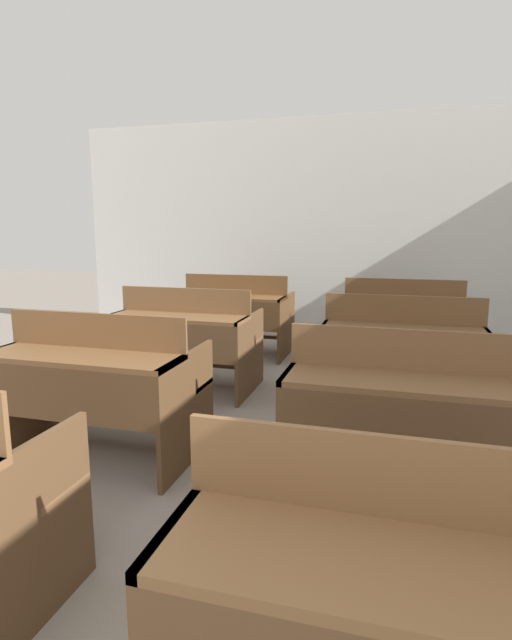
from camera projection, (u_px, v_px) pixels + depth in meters
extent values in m
cube|color=silver|center=(330.00, 230.00, 6.29)|extent=(6.77, 0.06, 2.76)
cube|color=brown|center=(20.00, 549.00, 1.65)|extent=(0.03, 0.76, 0.68)
cube|color=brown|center=(203.00, 592.00, 1.45)|extent=(0.03, 0.76, 0.68)
cube|color=brown|center=(421.00, 573.00, 1.05)|extent=(1.18, 0.37, 0.03)
cube|color=brown|center=(421.00, 481.00, 1.20)|extent=(1.18, 0.02, 0.21)
cube|color=brown|center=(410.00, 553.00, 1.51)|extent=(1.18, 0.29, 0.03)
cube|color=brown|center=(405.00, 629.00, 1.56)|extent=(1.13, 0.04, 0.04)
cube|color=brown|center=(23.00, 392.00, 3.24)|extent=(0.03, 0.76, 0.68)
cube|color=brown|center=(188.00, 409.00, 2.93)|extent=(0.03, 0.76, 0.68)
cube|color=brown|center=(79.00, 357.00, 2.84)|extent=(1.18, 0.37, 0.03)
cube|color=brown|center=(61.00, 395.00, 2.71)|extent=(1.13, 0.02, 0.31)
cube|color=brown|center=(95.00, 331.00, 2.99)|extent=(1.18, 0.02, 0.21)
cube|color=brown|center=(121.00, 378.00, 3.30)|extent=(1.18, 0.29, 0.03)
cube|color=brown|center=(123.00, 416.00, 3.35)|extent=(1.13, 0.04, 0.04)
cube|color=brown|center=(294.00, 421.00, 2.76)|extent=(0.03, 0.76, 0.68)
cube|color=brown|center=(406.00, 383.00, 2.36)|extent=(1.18, 0.37, 0.03)
cube|color=brown|center=(405.00, 431.00, 2.23)|extent=(1.13, 0.02, 0.31)
cube|color=brown|center=(407.00, 350.00, 2.51)|extent=(1.18, 0.02, 0.21)
cube|color=brown|center=(403.00, 403.00, 2.82)|extent=(1.18, 0.29, 0.03)
cube|color=brown|center=(401.00, 447.00, 2.87)|extent=(1.13, 0.04, 0.04)
cube|color=brown|center=(128.00, 346.00, 4.54)|extent=(0.03, 0.76, 0.68)
cube|color=brown|center=(250.00, 355.00, 4.23)|extent=(0.03, 0.76, 0.68)
cube|color=brown|center=(177.00, 317.00, 4.14)|extent=(1.18, 0.37, 0.03)
cube|color=brown|center=(168.00, 342.00, 4.00)|extent=(1.13, 0.02, 0.31)
cube|color=brown|center=(185.00, 300.00, 4.28)|extent=(1.18, 0.02, 0.21)
cube|color=brown|center=(197.00, 336.00, 4.59)|extent=(1.18, 0.29, 0.03)
cube|color=brown|center=(198.00, 364.00, 4.64)|extent=(1.13, 0.04, 0.04)
cube|color=brown|center=(327.00, 360.00, 4.04)|extent=(0.03, 0.76, 0.68)
cube|color=brown|center=(481.00, 371.00, 3.73)|extent=(0.03, 0.76, 0.68)
cube|color=brown|center=(403.00, 329.00, 3.65)|extent=(1.18, 0.37, 0.03)
cube|color=brown|center=(402.00, 357.00, 3.51)|extent=(1.13, 0.02, 0.31)
cube|color=brown|center=(404.00, 309.00, 3.79)|extent=(1.18, 0.02, 0.21)
cube|color=brown|center=(401.00, 349.00, 4.10)|extent=(1.18, 0.29, 0.03)
cube|color=brown|center=(399.00, 380.00, 4.15)|extent=(1.13, 0.04, 0.04)
cube|color=#54371E|center=(189.00, 321.00, 5.79)|extent=(0.03, 0.76, 0.68)
cube|color=#54371E|center=(286.00, 326.00, 5.48)|extent=(0.03, 0.76, 0.68)
cube|color=brown|center=(230.00, 297.00, 5.39)|extent=(1.18, 0.37, 0.03)
cube|color=#54371E|center=(225.00, 315.00, 5.25)|extent=(1.13, 0.02, 0.31)
cube|color=brown|center=(235.00, 284.00, 5.53)|extent=(1.18, 0.02, 0.21)
cube|color=brown|center=(243.00, 314.00, 5.85)|extent=(1.18, 0.29, 0.03)
cube|color=#54371E|center=(243.00, 336.00, 5.89)|extent=(1.13, 0.04, 0.04)
cube|color=brown|center=(345.00, 329.00, 5.31)|extent=(0.03, 0.76, 0.68)
cube|color=brown|center=(462.00, 335.00, 5.00)|extent=(0.03, 0.76, 0.68)
cube|color=brown|center=(403.00, 304.00, 4.91)|extent=(1.18, 0.37, 0.03)
cube|color=brown|center=(403.00, 324.00, 4.78)|extent=(1.13, 0.02, 0.31)
cube|color=brown|center=(404.00, 289.00, 5.06)|extent=(1.18, 0.02, 0.21)
cube|color=brown|center=(402.00, 321.00, 5.37)|extent=(1.18, 0.29, 0.03)
cube|color=brown|center=(401.00, 345.00, 5.42)|extent=(1.13, 0.04, 0.04)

